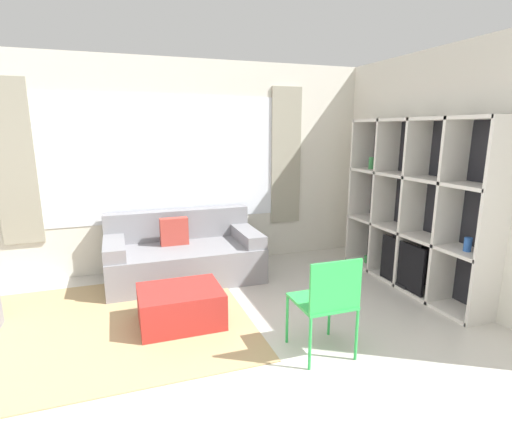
# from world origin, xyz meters

# --- Properties ---
(ground_plane) EXTENTS (16.00, 16.00, 0.00)m
(ground_plane) POSITION_xyz_m (0.00, 0.00, 0.00)
(ground_plane) COLOR beige
(wall_back) EXTENTS (6.74, 0.11, 2.70)m
(wall_back) POSITION_xyz_m (0.00, 3.13, 1.36)
(wall_back) COLOR silver
(wall_back) RESTS_ON ground_plane
(wall_right) EXTENTS (0.07, 4.30, 2.70)m
(wall_right) POSITION_xyz_m (2.81, 1.55, 1.35)
(wall_right) COLOR silver
(wall_right) RESTS_ON ground_plane
(area_rug) EXTENTS (2.77, 2.23, 0.01)m
(area_rug) POSITION_xyz_m (-0.85, 1.58, 0.01)
(area_rug) COLOR tan
(area_rug) RESTS_ON ground_plane
(shelving_unit) EXTENTS (0.36, 2.15, 1.96)m
(shelving_unit) POSITION_xyz_m (2.62, 1.47, 0.95)
(shelving_unit) COLOR #232328
(shelving_unit) RESTS_ON ground_plane
(couch_main) EXTENTS (1.85, 0.97, 0.81)m
(couch_main) POSITION_xyz_m (0.12, 2.61, 0.29)
(couch_main) COLOR gray
(couch_main) RESTS_ON ground_plane
(ottoman) EXTENTS (0.77, 0.62, 0.36)m
(ottoman) POSITION_xyz_m (-0.12, 1.39, 0.18)
(ottoman) COLOR #A82823
(ottoman) RESTS_ON ground_plane
(folding_chair) EXTENTS (0.44, 0.46, 0.86)m
(folding_chair) POSITION_xyz_m (0.91, 0.43, 0.52)
(folding_chair) COLOR green
(folding_chair) RESTS_ON ground_plane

